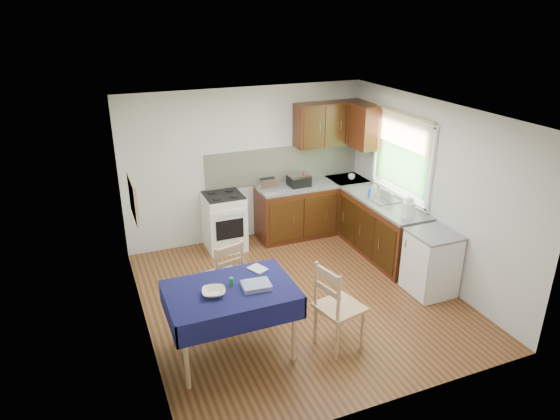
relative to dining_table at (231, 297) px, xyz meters
name	(u,v)px	position (x,y,z in m)	size (l,w,h in m)	color
floor	(299,296)	(1.17, 0.79, -0.73)	(4.20, 4.20, 0.00)	#4A2D13
ceiling	(302,112)	(1.17, 0.79, 1.77)	(4.00, 4.20, 0.02)	white
wall_back	(247,165)	(1.17, 2.89, 0.52)	(4.00, 0.02, 2.50)	silver
wall_front	(397,294)	(1.17, -1.31, 0.52)	(4.00, 0.02, 2.50)	silver
wall_left	(137,237)	(-0.83, 0.79, 0.52)	(0.02, 4.20, 2.50)	white
wall_right	(430,191)	(3.17, 0.79, 0.52)	(0.02, 4.20, 2.50)	silver
base_cabinets	(343,218)	(2.53, 2.05, -0.30)	(1.90, 2.30, 0.86)	#321608
worktop_back	(313,184)	(2.22, 2.59, 0.15)	(1.90, 0.60, 0.04)	slate
worktop_right	(384,202)	(2.87, 1.44, 0.15)	(0.60, 1.70, 0.04)	slate
worktop_corner	(347,180)	(2.87, 2.59, 0.15)	(0.60, 0.60, 0.04)	slate
splashback	(284,164)	(1.82, 2.87, 0.47)	(2.70, 0.02, 0.60)	beige
upper_cabinets	(341,124)	(2.70, 2.59, 1.12)	(1.20, 0.85, 0.70)	#321608
stove	(224,222)	(0.67, 2.59, -0.27)	(0.60, 0.61, 0.92)	white
window	(402,150)	(3.14, 1.49, 0.92)	(0.04, 1.48, 1.26)	#2F5B25
fridge	(431,263)	(2.87, 0.24, -0.29)	(0.58, 0.60, 0.89)	white
corkboard	(133,199)	(-0.80, 1.09, 0.87)	(0.04, 0.62, 0.47)	tan
dining_table	(231,297)	(0.00, 0.00, 0.00)	(1.38, 0.93, 0.84)	#0E0F38
chair_far	(225,275)	(0.17, 0.84, -0.20)	(0.54, 0.54, 1.00)	tan
chair_near	(336,304)	(1.12, -0.33, -0.17)	(0.56, 0.56, 1.06)	tan
toaster	(267,185)	(1.39, 2.54, 0.27)	(0.29, 0.18, 0.22)	#B0B0B4
sandwich_press	(299,180)	(1.96, 2.57, 0.26)	(0.33, 0.29, 0.19)	black
sauce_bottle	(304,180)	(2.03, 2.53, 0.27)	(0.05, 0.05, 0.21)	red
yellow_packet	(293,179)	(1.91, 2.70, 0.25)	(0.12, 0.08, 0.16)	gold
dish_rack	(386,200)	(2.89, 1.43, 0.19)	(0.39, 0.30, 0.19)	gray
kettle	(409,208)	(2.84, 0.80, 0.30)	(0.18, 0.18, 0.30)	white
cup	(351,177)	(2.92, 2.52, 0.21)	(0.12, 0.12, 0.09)	silver
soap_bottle_a	(374,190)	(2.78, 1.61, 0.31)	(0.10, 0.11, 0.27)	white
soap_bottle_b	(372,191)	(2.77, 1.64, 0.28)	(0.10, 0.10, 0.21)	blue
soap_bottle_c	(410,210)	(2.88, 0.81, 0.26)	(0.15, 0.15, 0.19)	#238029
plate_bowl	(214,292)	(-0.19, -0.05, 0.14)	(0.25, 0.25, 0.06)	#F3E8C7
book	(253,271)	(0.34, 0.26, 0.11)	(0.16, 0.21, 0.02)	white
spice_jar	(231,281)	(0.04, 0.07, 0.15)	(0.04, 0.04, 0.09)	green
tea_towel	(256,285)	(0.26, -0.08, 0.13)	(0.30, 0.24, 0.05)	#283C94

